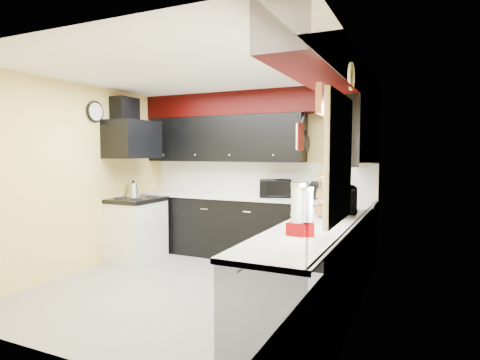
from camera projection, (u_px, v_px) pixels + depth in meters
The scene contains 35 objects.
ground at pixel (198, 289), 4.68m from camera, with size 3.60×3.60×0.00m, color gray.
wall_back at pixel (257, 174), 6.23m from camera, with size 3.60×0.06×2.50m, color #E0C666.
wall_right at pixel (359, 188), 3.84m from camera, with size 0.06×3.60×2.50m, color #E0C666.
wall_left at pixel (81, 178), 5.35m from camera, with size 0.06×3.60×2.50m, color #E0C666.
ceiling at pixel (196, 72), 4.51m from camera, with size 3.60×3.60×0.06m, color white.
cab_back at pixel (249, 229), 6.01m from camera, with size 3.60×0.60×0.90m, color black.
cab_right at pixel (319, 275), 3.75m from camera, with size 0.60×3.00×0.90m, color black.
counter_back at pixel (249, 197), 5.98m from camera, with size 3.62×0.64×0.04m, color white.
counter_right at pixel (320, 225), 3.72m from camera, with size 0.64×3.02×0.04m, color white.
splash_back at pixel (257, 178), 6.22m from camera, with size 3.60×0.02×0.50m, color white.
splash_right at pixel (357, 194), 3.85m from camera, with size 0.02×3.60×0.50m, color white.
upper_back at pixel (223, 139), 6.24m from camera, with size 2.60×0.35×0.70m, color black.
upper_right at pixel (356, 135), 4.69m from camera, with size 0.35×1.80×0.70m, color black.
soffit_back at pixel (253, 103), 5.99m from camera, with size 3.60×0.36×0.35m, color black.
soffit_right at pixel (338, 73), 3.68m from camera, with size 0.36×3.24×0.35m, color black.
stove at pixel (137, 230), 5.96m from camera, with size 0.60×0.75×0.86m, color white.
cooktop at pixel (136, 200), 5.93m from camera, with size 0.62×0.77×0.06m, color black.
hood at pixel (132, 140), 5.89m from camera, with size 0.50×0.78×0.55m, color black.
hood_duct at pixel (125, 111), 5.91m from camera, with size 0.24×0.40×0.40m, color black.
window at pixel (339, 158), 3.01m from camera, with size 0.03×0.86×0.96m, color white, non-canonical shape.
valance at pixel (333, 105), 3.01m from camera, with size 0.04×0.88×0.20m, color red.
pan_top at pixel (304, 123), 5.60m from camera, with size 0.03×0.22×0.40m, color black, non-canonical shape.
pan_mid at pixel (302, 141), 5.50m from camera, with size 0.03×0.28×0.46m, color black, non-canonical shape.
pan_low at pixel (307, 143), 5.74m from camera, with size 0.03×0.24×0.42m, color black, non-canonical shape.
cut_board at pixel (300, 137), 5.39m from camera, with size 0.03×0.26×0.35m, color white.
baskets at pixel (330, 194), 4.01m from camera, with size 0.27×0.27×0.50m, color brown, non-canonical shape.
clock at pixel (95, 112), 5.50m from camera, with size 0.03×0.30×0.30m, color black, non-canonical shape.
deco_plate at pixel (351, 76), 3.47m from camera, with size 0.03×0.24×0.24m, color white, non-canonical shape.
toaster_oven at pixel (275, 188), 5.83m from camera, with size 0.44×0.37×0.26m, color black.
microwave at pixel (340, 199), 4.38m from camera, with size 0.51×0.34×0.28m, color black.
utensil_crock at pixel (323, 193), 5.56m from camera, with size 0.16×0.16×0.17m, color silver.
knife_block at pixel (314, 191), 5.57m from camera, with size 0.11×0.15×0.23m, color black.
kettle at pixel (133, 190), 6.13m from camera, with size 0.22×0.22×0.20m, color #ABACB0, non-canonical shape.
dispenser_a at pixel (306, 214), 3.14m from camera, with size 0.13×0.13×0.35m, color maroon, non-canonical shape.
dispenser_b at pixel (298, 211), 3.16m from camera, with size 0.14×0.14×0.39m, color #73000E, non-canonical shape.
Camera 1 is at (2.38, -3.95, 1.60)m, focal length 30.00 mm.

